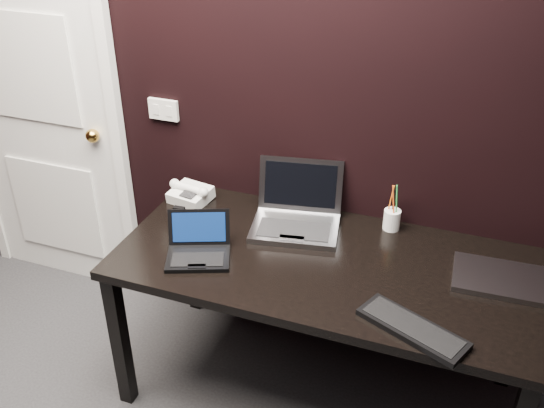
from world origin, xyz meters
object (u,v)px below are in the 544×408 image
(desk, at_px, (324,275))
(pen_cup, at_px, (392,219))
(netbook, at_px, (198,249))
(silver_laptop, at_px, (296,216))
(door, at_px, (38,106))
(ext_keyboard, at_px, (412,328))
(desk_phone, at_px, (190,194))
(mobile_phone, at_px, (180,220))
(closed_laptop, at_px, (498,279))

(desk, distance_m, pen_cup, 0.41)
(desk, bearing_deg, netbook, -162.97)
(silver_laptop, bearing_deg, door, 173.46)
(silver_laptop, distance_m, ext_keyboard, 0.78)
(desk_phone, bearing_deg, netbook, -58.98)
(door, xyz_separation_m, netbook, (1.15, -0.53, -0.27))
(mobile_phone, bearing_deg, silver_laptop, 22.43)
(door, distance_m, closed_laptop, 2.35)
(silver_laptop, xyz_separation_m, closed_laptop, (0.86, -0.11, -0.04))
(desk, xyz_separation_m, pen_cup, (0.21, 0.33, 0.13))
(desk, height_order, silver_laptop, silver_laptop)
(closed_laptop, bearing_deg, mobile_phone, -176.32)
(ext_keyboard, distance_m, pen_cup, 0.66)
(ext_keyboard, relative_size, desk_phone, 1.86)
(door, xyz_separation_m, ext_keyboard, (2.05, -0.68, -0.29))
(pen_cup, bearing_deg, netbook, -145.50)
(door, bearing_deg, netbook, -24.51)
(closed_laptop, bearing_deg, desk_phone, 174.14)
(pen_cup, bearing_deg, mobile_phone, -160.05)
(door, xyz_separation_m, silver_laptop, (1.46, -0.17, -0.26))
(pen_cup, bearing_deg, ext_keyboard, -72.93)
(desk, height_order, netbook, netbook)
(door, relative_size, desk_phone, 9.75)
(netbook, bearing_deg, desk, 17.03)
(netbook, xyz_separation_m, pen_cup, (0.70, 0.48, 0.02))
(ext_keyboard, height_order, pen_cup, pen_cup)
(ext_keyboard, xyz_separation_m, closed_laptop, (0.27, 0.40, -0.00))
(silver_laptop, height_order, desk_phone, silver_laptop)
(door, bearing_deg, pen_cup, -1.43)
(desk, height_order, mobile_phone, mobile_phone)
(closed_laptop, xyz_separation_m, mobile_phone, (-1.33, -0.09, 0.03))
(desk, relative_size, netbook, 5.32)
(ext_keyboard, bearing_deg, desk, 143.00)
(closed_laptop, bearing_deg, netbook, -167.83)
(closed_laptop, height_order, desk_phone, desk_phone)
(desk_phone, bearing_deg, ext_keyboard, -25.64)
(desk, height_order, pen_cup, pen_cup)
(desk, bearing_deg, ext_keyboard, -37.00)
(netbook, distance_m, silver_laptop, 0.47)
(closed_laptop, distance_m, pen_cup, 0.51)
(desk, distance_m, netbook, 0.53)
(silver_laptop, xyz_separation_m, pen_cup, (0.40, 0.12, 0.00))
(desk, xyz_separation_m, netbook, (-0.49, -0.15, 0.11))
(mobile_phone, height_order, pen_cup, pen_cup)
(mobile_phone, bearing_deg, pen_cup, 19.95)
(ext_keyboard, bearing_deg, closed_laptop, 56.31)
(silver_laptop, height_order, closed_laptop, silver_laptop)
(mobile_phone, distance_m, pen_cup, 0.93)
(silver_laptop, distance_m, desk_phone, 0.54)
(silver_laptop, bearing_deg, desk_phone, 176.45)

